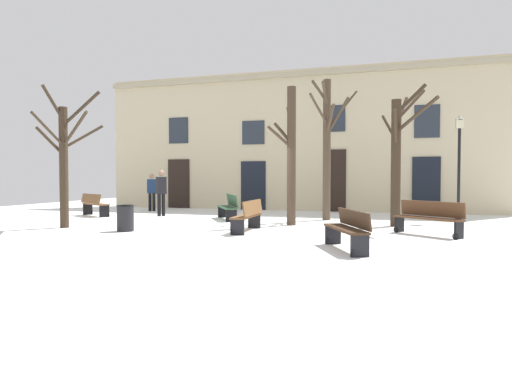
# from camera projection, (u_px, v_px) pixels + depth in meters

# --- Properties ---
(ground_plane) EXTENTS (30.52, 30.52, 0.00)m
(ground_plane) POSITION_uv_depth(u_px,v_px,m) (242.00, 228.00, 13.77)
(ground_plane) COLOR white
(building_facade) EXTENTS (19.08, 0.60, 6.50)m
(building_facade) POSITION_uv_depth(u_px,v_px,m) (294.00, 140.00, 20.74)
(building_facade) COLOR beige
(building_facade) RESTS_ON ground
(tree_near_facade) EXTENTS (1.47, 2.04, 5.07)m
(tree_near_facade) POSITION_uv_depth(u_px,v_px,m) (327.00, 144.00, 16.09)
(tree_near_facade) COLOR #4C3D2D
(tree_near_facade) RESTS_ON ground
(tree_left_of_center) EXTENTS (0.92, 1.58, 4.48)m
(tree_left_of_center) POSITION_uv_depth(u_px,v_px,m) (291.00, 153.00, 14.47)
(tree_left_of_center) COLOR #423326
(tree_left_of_center) RESTS_ON ground
(tree_center) EXTENTS (1.67, 2.44, 4.48)m
(tree_center) POSITION_uv_depth(u_px,v_px,m) (398.00, 153.00, 14.10)
(tree_center) COLOR #382B1E
(tree_center) RESTS_ON ground
(tree_foreground) EXTENTS (2.16, 2.36, 4.31)m
(tree_foreground) POSITION_uv_depth(u_px,v_px,m) (64.00, 158.00, 13.69)
(tree_foreground) COLOR #382B1E
(tree_foreground) RESTS_ON ground
(streetlamp) EXTENTS (0.30, 0.30, 3.69)m
(streetlamp) POSITION_uv_depth(u_px,v_px,m) (459.00, 157.00, 15.58)
(streetlamp) COLOR black
(streetlamp) RESTS_ON ground
(litter_bin) EXTENTS (0.50, 0.50, 0.76)m
(litter_bin) POSITION_uv_depth(u_px,v_px,m) (125.00, 218.00, 12.87)
(litter_bin) COLOR black
(litter_bin) RESTS_ON ground
(bench_near_center_tree) EXTENTS (1.69, 1.22, 0.89)m
(bench_near_center_tree) POSITION_uv_depth(u_px,v_px,m) (94.00, 204.00, 17.82)
(bench_near_center_tree) COLOR brown
(bench_near_center_tree) RESTS_ON ground
(bench_far_corner) EXTENTS (0.51, 1.85, 0.91)m
(bench_far_corner) POSITION_uv_depth(u_px,v_px,m) (248.00, 215.00, 12.80)
(bench_far_corner) COLOR brown
(bench_far_corner) RESTS_ON ground
(bench_back_to_back_right) EXTENTS (1.38, 1.87, 0.93)m
(bench_back_to_back_right) POSITION_uv_depth(u_px,v_px,m) (229.00, 206.00, 16.40)
(bench_back_to_back_right) COLOR #2D4C33
(bench_back_to_back_right) RESTS_ON ground
(bench_by_litter_bin) EXTENTS (1.77, 1.48, 0.92)m
(bench_by_litter_bin) POSITION_uv_depth(u_px,v_px,m) (429.00, 217.00, 11.98)
(bench_by_litter_bin) COLOR #51331E
(bench_by_litter_bin) RESTS_ON ground
(bench_near_lamp) EXTENTS (1.18, 1.86, 0.86)m
(bench_near_lamp) POSITION_uv_depth(u_px,v_px,m) (348.00, 229.00, 9.58)
(bench_near_lamp) COLOR #3D2819
(bench_near_lamp) RESTS_ON ground
(person_by_shop_door) EXTENTS (0.41, 0.43, 1.84)m
(person_by_shop_door) POSITION_uv_depth(u_px,v_px,m) (161.00, 190.00, 17.76)
(person_by_shop_door) COLOR black
(person_by_shop_door) RESTS_ON ground
(person_near_bench) EXTENTS (0.42, 0.31, 1.71)m
(person_near_bench) POSITION_uv_depth(u_px,v_px,m) (152.00, 190.00, 20.32)
(person_near_bench) COLOR black
(person_near_bench) RESTS_ON ground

